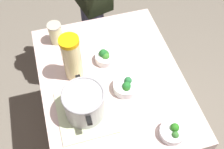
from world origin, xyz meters
The scene contains 9 objects.
ground_plane centered at (0.00, 0.00, 0.00)m, with size 8.00×8.00×0.00m, color slate.
counter_slab centered at (0.00, 0.00, 0.47)m, with size 1.01×0.80×0.94m, color beige.
dish_cloth centered at (-0.16, 0.19, 0.94)m, with size 0.31×0.29×0.01m, color beige.
cooking_pot centered at (-0.16, 0.19, 1.04)m, with size 0.28×0.21×0.17m.
lemonade_pitcher centered at (0.10, 0.19, 1.09)m, with size 0.10×0.10×0.29m.
mason_jar centered at (0.38, 0.25, 1.01)m, with size 0.08×0.08×0.14m.
broccoli_bowl_front centered at (0.14, 0.00, 0.97)m, with size 0.12×0.12×0.08m.
broccoli_bowl_center centered at (-0.08, -0.06, 0.97)m, with size 0.14×0.14×0.08m.
broccoli_bowl_back centered at (-0.40, -0.20, 0.96)m, with size 0.13×0.13×0.07m.
Camera 1 is at (-0.84, 0.24, 2.22)m, focal length 44.10 mm.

